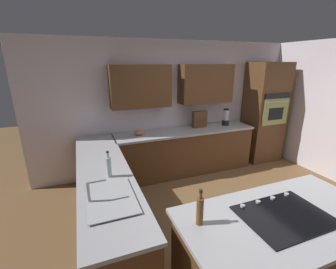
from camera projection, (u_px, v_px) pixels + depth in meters
name	position (u px, v px, depth m)	size (l,w,h in m)	color
ground_plane	(241.00, 220.00, 3.33)	(14.00, 14.00, 0.00)	brown
wall_back	(181.00, 101.00, 4.68)	(6.00, 0.44, 2.60)	silver
lower_cabinets_back	(185.00, 152.00, 4.69)	(2.80, 0.60, 0.86)	brown
countertop_back	(186.00, 131.00, 4.56)	(2.84, 0.64, 0.04)	#B2B2B7
lower_cabinets_side	(106.00, 200.00, 3.06)	(0.60, 2.90, 0.86)	brown
countertop_side	(103.00, 170.00, 2.92)	(0.64, 2.94, 0.04)	#B2B2B7
island_base	(277.00, 258.00, 2.16)	(1.79, 0.88, 0.86)	brown
island_top	(284.00, 218.00, 2.02)	(1.87, 0.96, 0.04)	#B2B2B7
wall_oven	(264.00, 113.00, 5.15)	(0.80, 0.66, 2.19)	brown
sink_unit	(110.00, 198.00, 2.26)	(0.46, 0.70, 0.23)	#515456
cooktop	(284.00, 215.00, 2.02)	(0.76, 0.56, 0.03)	black
blender	(226.00, 118.00, 4.86)	(0.15, 0.15, 0.36)	black
mixing_bowl	(139.00, 132.00, 4.23)	(0.17, 0.17, 0.10)	#CC724C
spice_rack	(200.00, 119.00, 4.69)	(0.30, 0.11, 0.34)	brown
dish_soap_bottle	(109.00, 166.00, 2.67)	(0.06, 0.06, 0.32)	silver
oil_bottle	(200.00, 210.00, 1.88)	(0.06, 0.06, 0.32)	brown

